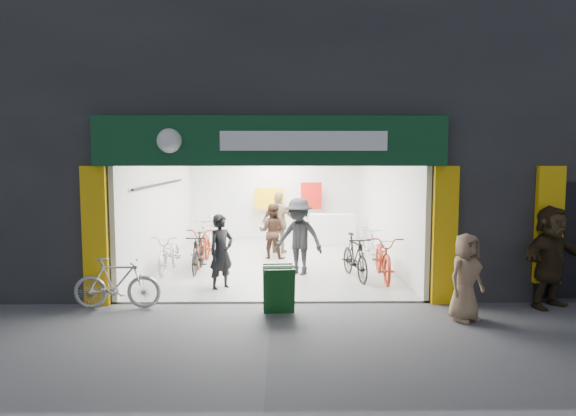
{
  "coord_description": "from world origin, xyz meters",
  "views": [
    {
      "loc": [
        0.19,
        -9.49,
        2.73
      ],
      "look_at": [
        0.34,
        1.5,
        1.67
      ],
      "focal_mm": 32.0,
      "sensor_mm": 36.0,
      "label": 1
    }
  ],
  "objects_px": {
    "sandwich_board": "(279,288)",
    "parked_bike": "(117,283)",
    "bike_left_front": "(170,253)",
    "pedestrian_near": "(466,277)",
    "bike_right_front": "(355,257)"
  },
  "relations": [
    {
      "from": "bike_left_front",
      "to": "parked_bike",
      "type": "xyz_separation_m",
      "value": [
        -0.3,
        -3.04,
        0.01
      ]
    },
    {
      "from": "bike_right_front",
      "to": "pedestrian_near",
      "type": "bearing_deg",
      "value": -73.65
    },
    {
      "from": "bike_right_front",
      "to": "pedestrian_near",
      "type": "xyz_separation_m",
      "value": [
        1.44,
        -2.96,
        0.22
      ]
    },
    {
      "from": "bike_left_front",
      "to": "pedestrian_near",
      "type": "bearing_deg",
      "value": -30.94
    },
    {
      "from": "bike_right_front",
      "to": "sandwich_board",
      "type": "height_order",
      "value": "bike_right_front"
    },
    {
      "from": "sandwich_board",
      "to": "parked_bike",
      "type": "bearing_deg",
      "value": 169.13
    },
    {
      "from": "bike_right_front",
      "to": "bike_left_front",
      "type": "bearing_deg",
      "value": 159.45
    },
    {
      "from": "sandwich_board",
      "to": "bike_right_front",
      "type": "bearing_deg",
      "value": 51.68
    },
    {
      "from": "bike_left_front",
      "to": "sandwich_board",
      "type": "bearing_deg",
      "value": -49.56
    },
    {
      "from": "pedestrian_near",
      "to": "bike_right_front",
      "type": "bearing_deg",
      "value": 84.04
    },
    {
      "from": "bike_left_front",
      "to": "pedestrian_near",
      "type": "distance_m",
      "value": 6.94
    },
    {
      "from": "bike_right_front",
      "to": "pedestrian_near",
      "type": "height_order",
      "value": "pedestrian_near"
    },
    {
      "from": "bike_right_front",
      "to": "pedestrian_near",
      "type": "distance_m",
      "value": 3.3
    },
    {
      "from": "bike_right_front",
      "to": "parked_bike",
      "type": "height_order",
      "value": "bike_right_front"
    },
    {
      "from": "bike_left_front",
      "to": "pedestrian_near",
      "type": "height_order",
      "value": "pedestrian_near"
    }
  ]
}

